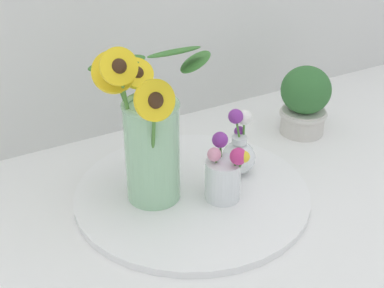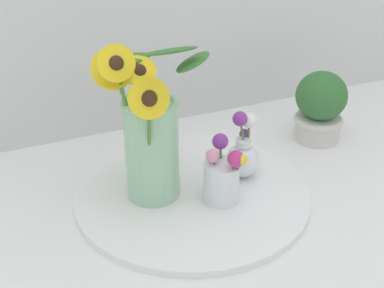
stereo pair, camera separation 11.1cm
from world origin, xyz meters
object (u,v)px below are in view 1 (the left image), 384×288
at_px(vase_bulb_right, 239,151).
at_px(potted_plant, 305,100).
at_px(serving_tray, 192,193).
at_px(vase_small_center, 224,174).
at_px(mason_jar_sunflowers, 150,138).

relative_size(vase_bulb_right, potted_plant, 0.85).
bearing_deg(serving_tray, vase_bulb_right, 6.61).
xyz_separation_m(serving_tray, vase_bulb_right, (0.13, 0.02, 0.06)).
bearing_deg(vase_small_center, vase_bulb_right, 39.47).
xyz_separation_m(mason_jar_sunflowers, potted_plant, (0.49, 0.09, -0.07)).
relative_size(serving_tray, mason_jar_sunflowers, 1.42).
distance_m(mason_jar_sunflowers, vase_small_center, 0.17).
bearing_deg(potted_plant, serving_tray, -164.03).
bearing_deg(mason_jar_sunflowers, vase_bulb_right, -1.96).
bearing_deg(serving_tray, vase_small_center, -50.78).
xyz_separation_m(vase_bulb_right, potted_plant, (0.28, 0.10, 0.02)).
bearing_deg(potted_plant, vase_bulb_right, -159.83).
bearing_deg(vase_bulb_right, serving_tray, -173.39).
relative_size(serving_tray, potted_plant, 2.77).
bearing_deg(potted_plant, mason_jar_sunflowers, -169.20).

